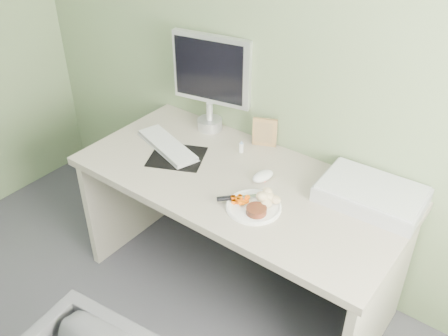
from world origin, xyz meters
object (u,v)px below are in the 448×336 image
Objects in this scene: desk at (238,209)px; scanner at (371,195)px; plate at (254,207)px; monitor at (211,78)px.

scanner reaches higher than desk.
desk is 6.55× the size of plate.
plate is at bearing -48.61° from monitor.
desk is 0.65m from scanner.
plate is 0.80m from monitor.
desk is 3.04× the size of monitor.
desk is 0.30m from plate.
monitor reaches higher than desk.
desk is at bearing 142.63° from plate.
monitor is at bearing 171.62° from scanner.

